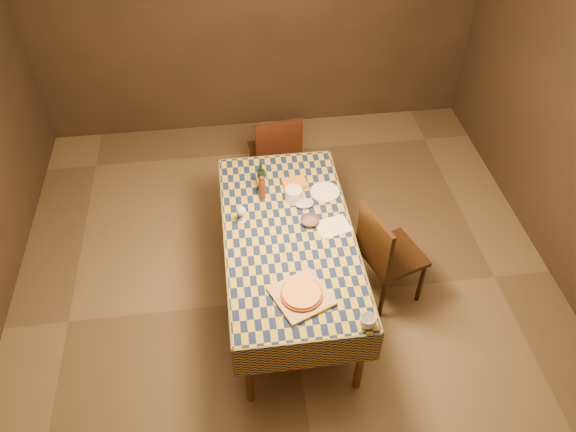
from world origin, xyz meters
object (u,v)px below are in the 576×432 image
(dining_table, at_px, (289,241))
(cutting_board, at_px, (301,296))
(wine_bottle, at_px, (261,180))
(white_plate, at_px, (325,192))
(pizza, at_px, (302,294))
(chair_far, at_px, (276,152))
(chair_right, at_px, (385,252))
(bowl, at_px, (310,221))

(dining_table, xyz_separation_m, cutting_board, (0.01, -0.58, 0.09))
(wine_bottle, distance_m, white_plate, 0.50)
(pizza, bearing_deg, dining_table, 90.66)
(wine_bottle, relative_size, chair_far, 0.28)
(cutting_board, relative_size, pizza, 0.93)
(pizza, distance_m, chair_far, 1.87)
(chair_right, bearing_deg, chair_far, 117.11)
(cutting_board, xyz_separation_m, pizza, (0.00, 0.00, 0.02))
(pizza, height_order, chair_far, chair_far)
(bowl, height_order, chair_right, chair_right)
(bowl, relative_size, chair_far, 0.15)
(chair_far, bearing_deg, cutting_board, -91.35)
(cutting_board, bearing_deg, chair_right, 35.89)
(cutting_board, distance_m, pizza, 0.02)
(cutting_board, relative_size, chair_far, 0.37)
(pizza, bearing_deg, chair_right, 35.89)
(pizza, relative_size, wine_bottle, 1.38)
(pizza, height_order, chair_right, chair_right)
(bowl, xyz_separation_m, chair_right, (0.56, -0.14, -0.27))
(dining_table, relative_size, pizza, 5.04)
(white_plate, bearing_deg, chair_far, 108.23)
(pizza, height_order, white_plate, pizza)
(bowl, relative_size, white_plate, 0.60)
(white_plate, relative_size, chair_far, 0.24)
(dining_table, bearing_deg, cutting_board, -89.34)
(chair_far, relative_size, chair_right, 1.00)
(dining_table, height_order, pizza, pizza)
(pizza, distance_m, white_plate, 1.03)
(dining_table, height_order, cutting_board, cutting_board)
(wine_bottle, relative_size, white_plate, 1.16)
(dining_table, bearing_deg, bowl, 27.24)
(wine_bottle, distance_m, chair_right, 1.09)
(bowl, height_order, white_plate, bowl)
(pizza, height_order, bowl, pizza)
(wine_bottle, bearing_deg, pizza, -81.84)
(white_plate, distance_m, chair_far, 0.95)
(chair_right, bearing_deg, wine_bottle, 147.55)
(white_plate, bearing_deg, wine_bottle, 168.23)
(wine_bottle, height_order, chair_right, wine_bottle)
(pizza, distance_m, bowl, 0.68)
(cutting_board, xyz_separation_m, wine_bottle, (-0.15, 1.08, 0.09))
(dining_table, height_order, wine_bottle, wine_bottle)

